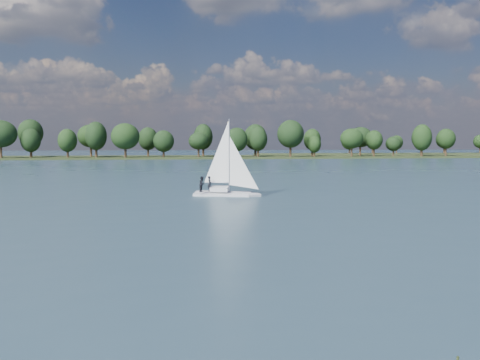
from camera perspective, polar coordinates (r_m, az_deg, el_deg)
name	(u,v)px	position (r m, az deg, el deg)	size (l,w,h in m)	color
ground	(168,172)	(118.68, -7.69, 0.82)	(700.00, 700.00, 0.00)	#233342
far_shore	(164,158)	(230.59, -8.14, 2.34)	(660.00, 40.00, 1.50)	black
far_shore_back	(451,154)	(322.18, 21.58, 2.56)	(220.00, 30.00, 1.40)	black
sailboat	(223,174)	(64.99, -1.83, 0.69)	(7.74, 4.35, 9.82)	silver
treeline	(161,139)	(226.43, -8.39, 4.36)	(562.92, 74.15, 18.35)	black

